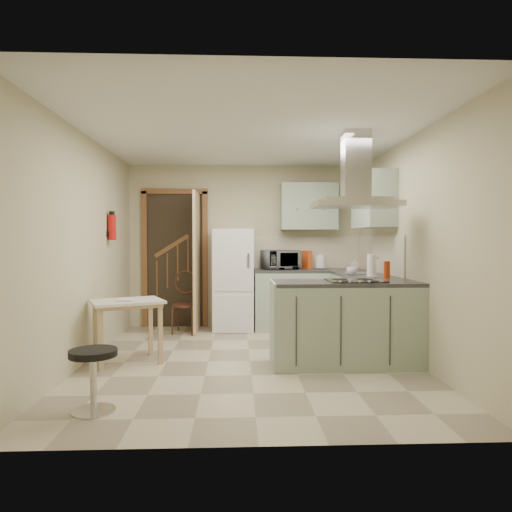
{
  "coord_description": "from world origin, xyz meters",
  "views": [
    {
      "loc": [
        -0.14,
        -5.01,
        1.34
      ],
      "look_at": [
        0.09,
        0.45,
        1.15
      ],
      "focal_mm": 32.0,
      "sensor_mm": 36.0,
      "label": 1
    }
  ],
  "objects_px": {
    "fridge": "(233,280)",
    "bentwood_chair": "(185,305)",
    "microwave": "(281,260)",
    "stool": "(93,380)",
    "extractor_hood": "(356,205)",
    "drop_leaf_table": "(127,331)",
    "peninsula": "(346,323)"
  },
  "relations": [
    {
      "from": "fridge",
      "to": "peninsula",
      "type": "distance_m",
      "value": 2.35
    },
    {
      "from": "microwave",
      "to": "peninsula",
      "type": "bearing_deg",
      "value": -98.05
    },
    {
      "from": "fridge",
      "to": "peninsula",
      "type": "bearing_deg",
      "value": -58.26
    },
    {
      "from": "fridge",
      "to": "extractor_hood",
      "type": "bearing_deg",
      "value": -56.21
    },
    {
      "from": "drop_leaf_table",
      "to": "bentwood_chair",
      "type": "xyz_separation_m",
      "value": [
        0.45,
        1.57,
        0.06
      ]
    },
    {
      "from": "bentwood_chair",
      "to": "microwave",
      "type": "relative_size",
      "value": 1.56
    },
    {
      "from": "fridge",
      "to": "stool",
      "type": "bearing_deg",
      "value": -108.16
    },
    {
      "from": "fridge",
      "to": "bentwood_chair",
      "type": "distance_m",
      "value": 0.81
    },
    {
      "from": "bentwood_chair",
      "to": "stool",
      "type": "relative_size",
      "value": 1.64
    },
    {
      "from": "stool",
      "to": "extractor_hood",
      "type": "bearing_deg",
      "value": 27.81
    },
    {
      "from": "drop_leaf_table",
      "to": "stool",
      "type": "bearing_deg",
      "value": -111.45
    },
    {
      "from": "microwave",
      "to": "extractor_hood",
      "type": "bearing_deg",
      "value": -95.44
    },
    {
      "from": "fridge",
      "to": "extractor_hood",
      "type": "xyz_separation_m",
      "value": [
        1.32,
        -1.98,
        0.97
      ]
    },
    {
      "from": "bentwood_chair",
      "to": "extractor_hood",
      "type": "bearing_deg",
      "value": -31.08
    },
    {
      "from": "extractor_hood",
      "to": "bentwood_chair",
      "type": "xyz_separation_m",
      "value": [
        -2.02,
        1.74,
        -1.31
      ]
    },
    {
      "from": "drop_leaf_table",
      "to": "peninsula",
      "type": "bearing_deg",
      "value": -28.55
    },
    {
      "from": "bentwood_chair",
      "to": "stool",
      "type": "distance_m",
      "value": 3.02
    },
    {
      "from": "fridge",
      "to": "microwave",
      "type": "distance_m",
      "value": 0.78
    },
    {
      "from": "microwave",
      "to": "stool",
      "type": "bearing_deg",
      "value": -140.31
    },
    {
      "from": "extractor_hood",
      "to": "drop_leaf_table",
      "type": "xyz_separation_m",
      "value": [
        -2.46,
        0.17,
        -1.38
      ]
    },
    {
      "from": "fridge",
      "to": "drop_leaf_table",
      "type": "bearing_deg",
      "value": -122.13
    },
    {
      "from": "extractor_hood",
      "to": "fridge",
      "type": "bearing_deg",
      "value": 123.79
    },
    {
      "from": "fridge",
      "to": "bentwood_chair",
      "type": "bearing_deg",
      "value": -160.65
    },
    {
      "from": "peninsula",
      "to": "extractor_hood",
      "type": "xyz_separation_m",
      "value": [
        0.1,
        0.0,
        1.27
      ]
    },
    {
      "from": "bentwood_chair",
      "to": "microwave",
      "type": "distance_m",
      "value": 1.58
    },
    {
      "from": "fridge",
      "to": "stool",
      "type": "distance_m",
      "value": 3.45
    },
    {
      "from": "fridge",
      "to": "drop_leaf_table",
      "type": "relative_size",
      "value": 2.05
    },
    {
      "from": "peninsula",
      "to": "stool",
      "type": "height_order",
      "value": "peninsula"
    },
    {
      "from": "fridge",
      "to": "drop_leaf_table",
      "type": "distance_m",
      "value": 2.18
    },
    {
      "from": "fridge",
      "to": "peninsula",
      "type": "relative_size",
      "value": 0.97
    },
    {
      "from": "drop_leaf_table",
      "to": "bentwood_chair",
      "type": "bearing_deg",
      "value": 49.66
    },
    {
      "from": "drop_leaf_table",
      "to": "stool",
      "type": "xyz_separation_m",
      "value": [
        0.08,
        -1.43,
        -0.1
      ]
    }
  ]
}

